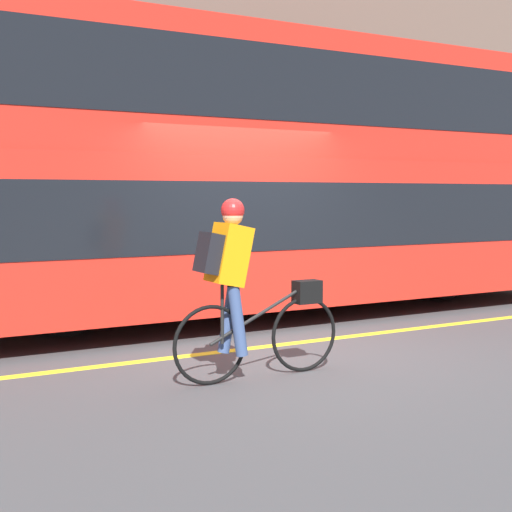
% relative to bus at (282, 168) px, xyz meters
% --- Properties ---
extents(ground_plane, '(80.00, 80.00, 0.00)m').
position_rel_bus_xyz_m(ground_plane, '(-1.23, -1.97, -2.09)').
color(ground_plane, '#424244').
extents(road_center_line, '(50.00, 0.14, 0.01)m').
position_rel_bus_xyz_m(road_center_line, '(-1.23, -1.80, -2.09)').
color(road_center_line, yellow).
rests_on(road_center_line, ground_plane).
extents(sidewalk_curb, '(60.00, 1.67, 0.12)m').
position_rel_bus_xyz_m(sidewalk_curb, '(-1.23, 3.14, -2.03)').
color(sidewalk_curb, gray).
rests_on(sidewalk_curb, ground_plane).
extents(building_facade, '(60.00, 0.30, 7.84)m').
position_rel_bus_xyz_m(building_facade, '(-1.23, 4.13, 1.83)').
color(building_facade, brown).
rests_on(building_facade, ground_plane).
extents(bus, '(10.00, 2.45, 3.79)m').
position_rel_bus_xyz_m(bus, '(0.00, 0.00, 0.00)').
color(bus, black).
rests_on(bus, ground_plane).
extents(cyclist_on_bike, '(1.73, 0.32, 1.68)m').
position_rel_bus_xyz_m(cyclist_on_bike, '(-2.21, -2.96, -1.19)').
color(cyclist_on_bike, black).
rests_on(cyclist_on_bike, ground_plane).
extents(trash_bin, '(0.57, 0.57, 0.82)m').
position_rel_bus_xyz_m(trash_bin, '(4.51, 3.06, -1.56)').
color(trash_bin, '#194C23').
rests_on(trash_bin, sidewalk_curb).
extents(street_sign_post, '(0.36, 0.09, 2.36)m').
position_rel_bus_xyz_m(street_sign_post, '(-2.60, 3.05, -0.64)').
color(street_sign_post, '#59595B').
rests_on(street_sign_post, sidewalk_curb).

